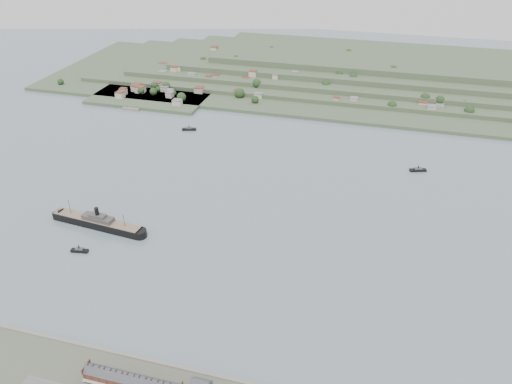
# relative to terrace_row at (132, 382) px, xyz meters

# --- Properties ---
(ground) EXTENTS (1400.00, 1400.00, 0.00)m
(ground) POSITION_rel_terrace_row_xyz_m (10.00, 168.02, -6.84)
(ground) COLOR slate
(ground) RESTS_ON ground
(terrace_row) EXTENTS (55.60, 9.80, 11.07)m
(terrace_row) POSITION_rel_terrace_row_xyz_m (0.00, 0.00, 0.00)
(terrace_row) COLOR #4B2A1A
(terrace_row) RESTS_ON ground
(far_peninsula) EXTENTS (760.00, 309.00, 30.00)m
(far_peninsula) POSITION_rel_terrace_row_xyz_m (37.91, 561.12, 5.04)
(far_peninsula) COLOR #3E5035
(far_peninsula) RESTS_ON ground
(steamship) EXTENTS (90.90, 18.95, 21.81)m
(steamship) POSITION_rel_terrace_row_xyz_m (-103.12, 133.68, -2.81)
(steamship) COLOR black
(steamship) RESTS_ON ground
(tugboat) EXTENTS (13.58, 5.50, 5.94)m
(tugboat) POSITION_rel_terrace_row_xyz_m (-96.37, 99.96, -5.39)
(tugboat) COLOR black
(tugboat) RESTS_ON ground
(ferry_west) EXTENTS (16.59, 8.63, 5.99)m
(ferry_west) POSITION_rel_terrace_row_xyz_m (-101.81, 332.74, -5.40)
(ferry_west) COLOR black
(ferry_west) RESTS_ON ground
(ferry_east) EXTENTS (16.58, 9.15, 6.00)m
(ferry_east) POSITION_rel_terrace_row_xyz_m (149.59, 299.86, -5.40)
(ferry_east) COLOR black
(ferry_east) RESTS_ON ground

